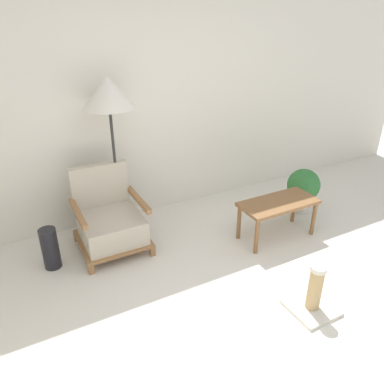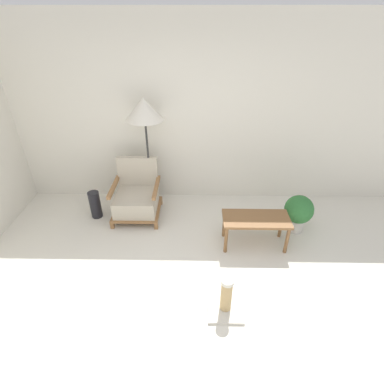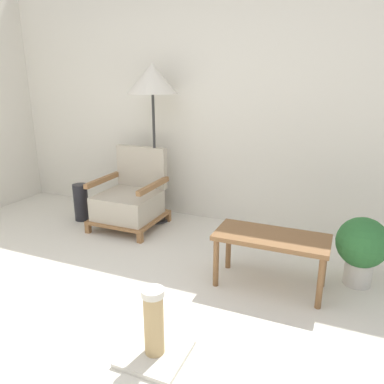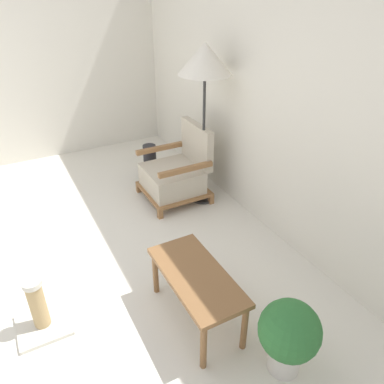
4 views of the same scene
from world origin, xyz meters
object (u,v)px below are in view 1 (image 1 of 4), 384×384
Objects in this scene: armchair at (110,221)px; potted_plant at (303,187)px; scratching_post at (314,296)px; coffee_table at (278,207)px; floor_lamp at (109,97)px; vase at (50,248)px.

armchair is 1.51× the size of potted_plant.
armchair is 1.87× the size of scratching_post.
coffee_table is 1.91× the size of scratching_post.
floor_lamp reaches higher than vase.
armchair is at bearing 125.47° from scratching_post.
potted_plant is at bearing 25.39° from coffee_table.
floor_lamp is 2.00× the size of coffee_table.
coffee_table is (1.46, -0.88, -1.13)m from floor_lamp.
vase is at bearing 138.35° from scratching_post.
scratching_post is (1.01, -1.91, -1.35)m from floor_lamp.
armchair is 1.76m from coffee_table.
vase is at bearing -173.54° from armchair.
potted_plant is (2.88, -0.28, 0.11)m from vase.
armchair is 0.49× the size of floor_lamp.
armchair reaches higher than scratching_post.
armchair reaches higher than potted_plant.
coffee_table is at bearing -14.37° from vase.
vase is 0.94× the size of scratching_post.
floor_lamp is at bearing 148.77° from coffee_table.
vase is (-0.61, -0.07, -0.09)m from armchair.
floor_lamp is 3.82× the size of scratching_post.
armchair is 2.29m from potted_plant.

